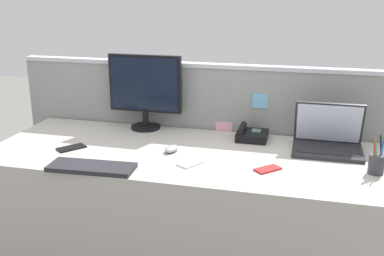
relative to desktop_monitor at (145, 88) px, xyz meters
name	(u,v)px	position (x,y,z in m)	size (l,w,h in m)	color
desk	(190,216)	(0.37, -0.35, -0.63)	(2.15, 0.82, 0.75)	#ADA89E
cubicle_divider	(208,154)	(0.37, 0.10, -0.43)	(2.42, 0.08, 1.15)	gray
desktop_monitor	(145,88)	(0.00, 0.00, 0.00)	(0.45, 0.18, 0.45)	black
laptop	(328,139)	(1.07, -0.13, -0.19)	(0.36, 0.27, 0.26)	#232328
desk_phone	(251,135)	(0.66, -0.06, -0.22)	(0.17, 0.17, 0.08)	black
keyboard_main	(91,167)	(-0.03, -0.69, -0.24)	(0.41, 0.15, 0.02)	#232328
computer_mouse_right_hand	(171,149)	(0.27, -0.37, -0.24)	(0.06, 0.10, 0.03)	#9EA0A8
pen_cup	(376,164)	(1.29, -0.41, -0.20)	(0.07, 0.07, 0.19)	#333338
cell_phone_black_slab	(71,148)	(-0.26, -0.45, -0.25)	(0.07, 0.15, 0.01)	black
cell_phone_white_slab	(190,163)	(0.42, -0.51, -0.25)	(0.07, 0.12, 0.01)	silver
cell_phone_red_case	(268,169)	(0.79, -0.49, -0.25)	(0.06, 0.13, 0.01)	#B22323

